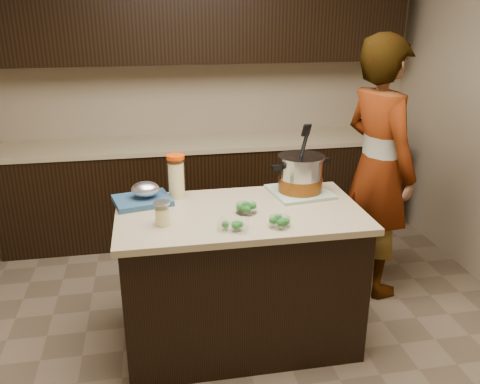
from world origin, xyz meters
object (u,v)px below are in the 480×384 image
Objects in this scene: person at (378,169)px; lemonade_pitcher at (176,178)px; island at (240,277)px; stock_pot at (300,176)px.

lemonade_pitcher is at bearing 84.51° from person.
stock_pot is at bearing 27.23° from island.
island is 0.77× the size of person.
lemonade_pitcher is at bearing 160.29° from stock_pot.
island is at bearing 101.00° from person.
stock_pot is (0.44, 0.22, 0.57)m from island.
stock_pot is at bearing -5.33° from lemonade_pitcher.
person reaches higher than stock_pot.
lemonade_pitcher is at bearing 139.75° from island.
stock_pot is 0.73m from person.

